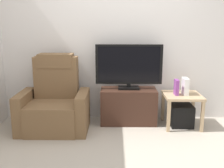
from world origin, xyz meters
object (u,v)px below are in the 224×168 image
book_upright (176,87)px  game_console (185,86)px  television (129,66)px  side_table (182,100)px  recliner_armchair (55,104)px  subwoofer_box (181,115)px  tv_stand (128,106)px

book_upright → game_console: game_console is taller
television → side_table: television is taller
television → side_table: size_ratio=1.86×
television → recliner_armchair: 1.24m
television → subwoofer_box: size_ratio=3.09×
television → game_console: 0.88m
book_upright → game_console: size_ratio=0.93×
game_console → recliner_armchair: bearing=-176.1°
side_table → television: bearing=170.0°
television → game_console: bearing=-8.9°
subwoofer_box → game_console: size_ratio=1.32×
side_table → game_console: 0.21m
subwoofer_box → book_upright: size_ratio=1.43×
game_console → subwoofer_box: bearing=-164.1°
tv_stand → recliner_armchair: recliner_armchair is taller
book_upright → recliner_armchair: bearing=-176.8°
television → book_upright: size_ratio=4.42×
recliner_armchair → book_upright: bearing=11.2°
television → recliner_armchair: (-1.09, -0.26, -0.52)m
tv_stand → recliner_armchair: 1.12m
television → subwoofer_box: bearing=-10.0°
tv_stand → recliner_armchair: bearing=-167.5°
side_table → game_console: game_console is taller
recliner_armchair → book_upright: (1.78, 0.10, 0.23)m
recliner_armchair → subwoofer_box: bearing=11.6°
side_table → tv_stand: bearing=171.3°
television → side_table: bearing=-10.0°
recliner_armchair → subwoofer_box: 1.90m
recliner_armchair → game_console: (1.92, 0.13, 0.24)m
tv_stand → book_upright: bearing=-11.5°
television → recliner_armchair: bearing=-166.6°
tv_stand → television: 0.63m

